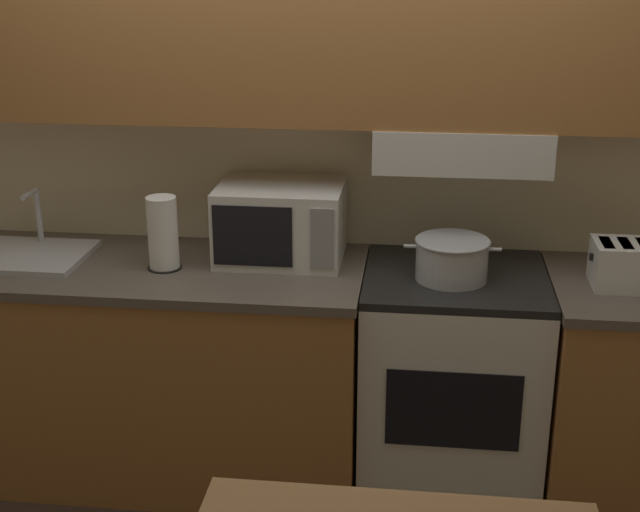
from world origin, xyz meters
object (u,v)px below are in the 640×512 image
(sink_basin, at_px, (26,255))
(paper_towel_roll, at_px, (163,233))
(cooking_pot, at_px, (452,258))
(microwave, at_px, (281,222))
(toaster, at_px, (632,265))
(stove_range, at_px, (451,381))

(sink_basin, height_order, paper_towel_roll, paper_towel_roll)
(cooking_pot, xyz_separation_m, sink_basin, (-1.64, 0.03, -0.06))
(microwave, distance_m, sink_basin, 1.00)
(cooking_pot, xyz_separation_m, toaster, (0.64, 0.00, 0.00))
(microwave, distance_m, toaster, 1.30)
(stove_range, xyz_separation_m, sink_basin, (-1.66, -0.02, 0.46))
(stove_range, height_order, sink_basin, sink_basin)
(paper_towel_roll, bearing_deg, sink_basin, 176.24)
(microwave, xyz_separation_m, sink_basin, (-0.99, -0.13, -0.13))
(microwave, relative_size, toaster, 1.66)
(toaster, bearing_deg, stove_range, 176.05)
(toaster, height_order, paper_towel_roll, paper_towel_roll)
(cooking_pot, bearing_deg, paper_towel_roll, -179.42)
(stove_range, height_order, toaster, toaster)
(stove_range, distance_m, paper_towel_roll, 1.24)
(stove_range, distance_m, microwave, 0.90)
(cooking_pot, height_order, toaster, toaster)
(microwave, bearing_deg, paper_towel_roll, -158.63)
(microwave, xyz_separation_m, toaster, (1.29, -0.15, -0.06))
(stove_range, bearing_deg, cooking_pot, -115.63)
(toaster, distance_m, paper_towel_roll, 1.72)
(cooking_pot, bearing_deg, stove_range, 64.37)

